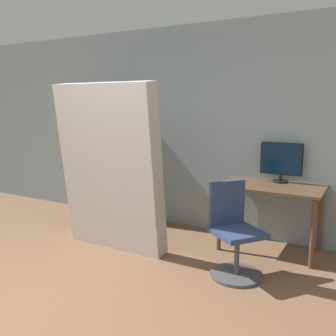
{
  "coord_description": "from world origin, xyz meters",
  "views": [
    {
      "loc": [
        2.35,
        -1.63,
        1.69
      ],
      "look_at": [
        0.53,
        1.59,
        1.05
      ],
      "focal_mm": 40.0,
      "sensor_mm": 36.0,
      "label": 1
    }
  ],
  "objects": [
    {
      "name": "office_chair",
      "position": [
        1.18,
        1.76,
        0.38
      ],
      "size": [
        0.62,
        0.62,
        0.93
      ],
      "color": "#4C4C51",
      "rests_on": "ground"
    },
    {
      "name": "bookshelf",
      "position": [
        -1.44,
        2.75,
        0.99
      ],
      "size": [
        0.63,
        0.34,
        1.98
      ],
      "color": "brown",
      "rests_on": "ground"
    },
    {
      "name": "monitor",
      "position": [
        1.38,
        2.78,
        1.03
      ],
      "size": [
        0.49,
        0.18,
        0.47
      ],
      "color": "black",
      "rests_on": "desk"
    },
    {
      "name": "mattress_near",
      "position": [
        -0.27,
        1.68,
        0.96
      ],
      "size": [
        1.26,
        0.42,
        1.92
      ],
      "color": "silver",
      "rests_on": "ground"
    },
    {
      "name": "wall_back",
      "position": [
        0.0,
        2.92,
        1.35
      ],
      "size": [
        8.0,
        0.06,
        2.7
      ],
      "color": "gray",
      "rests_on": "ground"
    },
    {
      "name": "ground_plane",
      "position": [
        0.0,
        0.0,
        0.0
      ],
      "size": [
        16.0,
        16.0,
        0.0
      ],
      "primitive_type": "plane",
      "color": "brown"
    },
    {
      "name": "desk",
      "position": [
        1.33,
        2.56,
        0.66
      ],
      "size": [
        1.14,
        0.67,
        0.77
      ],
      "color": "brown",
      "rests_on": "ground"
    }
  ]
}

